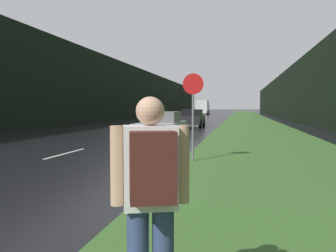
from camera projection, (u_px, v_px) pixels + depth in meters
grass_verge at (252, 123)px, 37.86m from camera, size 6.00×240.00×0.02m
lane_stripe_c at (66, 153)px, 13.01m from camera, size 0.12×3.00×0.01m
lane_stripe_d at (126, 137)px, 19.85m from camera, size 0.12×3.00×0.01m
lane_stripe_e at (155, 130)px, 26.70m from camera, size 0.12×3.00×0.01m
treeline_far_side at (122, 92)px, 51.00m from camera, size 2.00×140.00×7.86m
treeline_near_side at (297, 94)px, 46.26m from camera, size 2.00×140.00×6.94m
stop_sign at (193, 108)px, 11.01m from camera, size 0.65×0.07×2.74m
hitchhiker_with_backpack at (151, 195)px, 2.74m from camera, size 0.59×0.52×1.78m
car_passing_near at (162, 125)px, 18.60m from camera, size 2.05×4.76×1.46m
car_passing_far at (192, 118)px, 30.20m from camera, size 1.96×4.42×1.51m
delivery_truck at (203, 107)px, 81.85m from camera, size 2.58×6.79×3.25m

